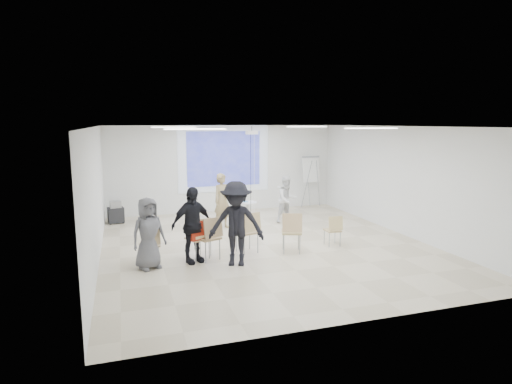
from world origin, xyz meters
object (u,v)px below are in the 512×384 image
object	(u,v)px
chair_left_mid	(200,235)
chair_center	(249,229)
player_left	(222,197)
laptop	(208,236)
chair_far_left	(150,243)
chair_right_inner	(292,229)
audience_outer	(148,229)
pedestal_table	(248,211)
audience_mid	(236,218)
chair_right_far	(334,228)
player_right	(287,197)
flipchart_easel	(311,170)
av_cart	(116,213)
chair_left_inner	(210,235)
audience_left	(192,220)

from	to	relation	value
chair_left_mid	chair_center	bearing A→B (deg)	-18.29
player_left	laptop	distance (m)	2.93
chair_far_left	chair_center	size ratio (longest dim) A/B	0.83
chair_far_left	chair_center	bearing A→B (deg)	-6.76
chair_right_inner	audience_outer	world-z (taller)	audience_outer
pedestal_table	audience_mid	world-z (taller)	audience_mid
laptop	chair_far_left	bearing A→B (deg)	-21.49
player_left	audience_mid	distance (m)	3.37
pedestal_table	chair_right_far	bearing A→B (deg)	-66.59
audience_outer	player_right	bearing A→B (deg)	11.95
chair_right_inner	flipchart_easel	size ratio (longest dim) A/B	0.53
pedestal_table	chair_far_left	distance (m)	4.45
chair_left_mid	laptop	xyz separation A→B (m)	(0.18, -0.01, -0.03)
audience_mid	av_cart	xyz separation A→B (m)	(-2.55, 4.95, -0.73)
audience_outer	flipchart_easel	size ratio (longest dim) A/B	0.92
chair_left_inner	player_right	bearing A→B (deg)	22.85
chair_far_left	chair_left_mid	distance (m)	1.10
player_left	pedestal_table	bearing A→B (deg)	0.35
laptop	audience_outer	distance (m)	1.39
pedestal_table	audience_outer	world-z (taller)	audience_outer
laptop	flipchart_easel	xyz separation A→B (m)	(4.82, 4.89, 0.85)
chair_left_mid	laptop	bearing A→B (deg)	-28.06
audience_left	pedestal_table	bearing A→B (deg)	34.51
player_left	player_right	distance (m)	2.11
chair_right_inner	audience_left	xyz separation A→B (m)	(-2.37, 0.04, 0.39)
player_right	audience_left	world-z (taller)	audience_left
laptop	flipchart_easel	bearing A→B (deg)	-155.88
chair_left_mid	chair_right_inner	size ratio (longest dim) A/B	0.97
chair_right_far	audience_outer	world-z (taller)	audience_outer
av_cart	audience_outer	bearing A→B (deg)	-90.14
chair_center	chair_right_inner	bearing A→B (deg)	-32.29
audience_left	audience_mid	size ratio (longest dim) A/B	0.93
chair_right_far	laptop	world-z (taller)	chair_right_far
pedestal_table	av_cart	world-z (taller)	av_cart
chair_center	audience_left	world-z (taller)	audience_left
chair_left_inner	audience_outer	bearing A→B (deg)	164.95
chair_far_left	chair_left_inner	bearing A→B (deg)	-14.67
chair_left_inner	audience_left	xyz separation A→B (m)	(-0.40, -0.03, 0.39)
chair_right_inner	laptop	distance (m)	2.00
chair_center	audience_left	bearing A→B (deg)	176.39
audience_mid	chair_far_left	bearing A→B (deg)	-176.58
chair_right_inner	flipchart_easel	world-z (taller)	flipchart_easel
pedestal_table	flipchart_easel	distance (m)	3.57
audience_mid	flipchart_easel	bearing A→B (deg)	73.92
pedestal_table	audience_mid	distance (m)	4.04
flipchart_easel	av_cart	size ratio (longest dim) A/B	2.71
laptop	audience_mid	distance (m)	0.94
player_right	chair_left_inner	xyz separation A→B (m)	(-3.05, -2.96, -0.21)
chair_left_inner	chair_center	size ratio (longest dim) A/B	1.00
player_left	chair_far_left	bearing A→B (deg)	-153.64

